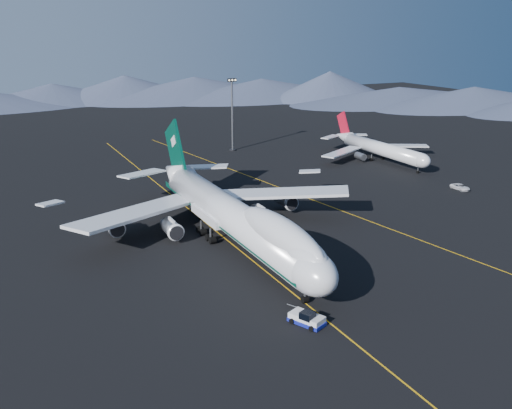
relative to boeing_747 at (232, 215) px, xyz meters
name	(u,v)px	position (x,y,z in m)	size (l,w,h in m)	color
ground	(233,244)	(0.00, -0.03, -5.81)	(500.00, 500.00, 0.00)	black
taxiway_line_main	(233,244)	(0.00, -0.03, -5.80)	(0.25, 220.00, 0.01)	#D1940C
taxiway_line_side	(336,209)	(30.00, 9.97, -5.80)	(0.25, 200.00, 0.01)	#D1940C
boeing_747	(232,215)	(0.00, 0.00, 0.00)	(59.62, 72.43, 19.37)	silver
pushback_tug	(307,319)	(-3.00, -32.10, -5.13)	(4.33, 5.56, 2.16)	silver
second_jet	(379,148)	(68.87, 45.31, -1.95)	(39.73, 44.89, 12.77)	silver
service_van	(460,187)	(66.81, 9.44, -5.09)	(2.41, 5.23, 1.45)	silver
floodlight_mast	(232,114)	(35.00, 79.03, 6.10)	(2.91, 2.18, 23.52)	black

